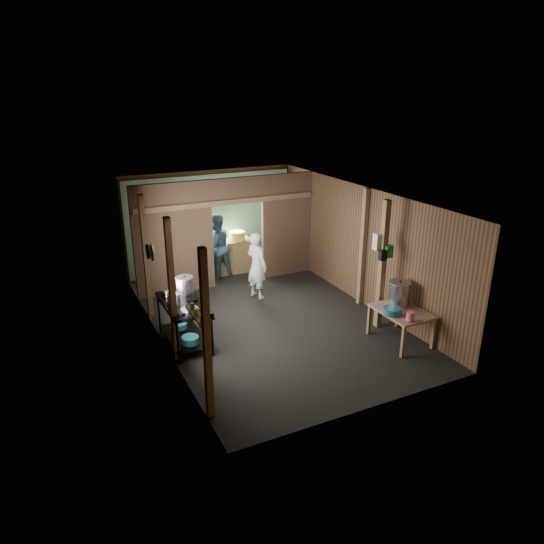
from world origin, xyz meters
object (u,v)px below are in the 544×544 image
pink_bucket (410,316)px  cook (257,265)px  gas_range (184,323)px  stove_pot_large (185,285)px  stock_pot (399,294)px  prep_table (401,326)px  yellow_tub (237,236)px

pink_bucket → cook: size_ratio=0.11×
gas_range → stove_pot_large: stove_pot_large is taller
stock_pot → cook: 3.35m
gas_range → stove_pot_large: bearing=68.2°
prep_table → cook: (-1.57, 3.14, 0.45)m
yellow_tub → gas_range: bearing=-126.3°
gas_range → pink_bucket: gas_range is taller
gas_range → yellow_tub: yellow_tub is taller
stove_pot_large → cook: cook is taller
stove_pot_large → yellow_tub: stove_pot_large is taller
gas_range → stock_pot: (3.81, -1.44, 0.44)m
stock_pot → gas_range: bearing=159.3°
stock_pot → pink_bucket: (-0.26, -0.64, -0.14)m
stock_pot → stove_pot_large: bearing=152.9°
gas_range → pink_bucket: 4.13m
prep_table → stove_pot_large: size_ratio=3.19×
prep_table → yellow_tub: (-1.30, 4.96, 0.64)m
pink_bucket → yellow_tub: size_ratio=0.41×
stove_pot_large → stock_pot: 4.09m
prep_table → stove_pot_large: bearing=149.3°
yellow_tub → cook: cook is taller
stove_pot_large → pink_bucket: 4.22m
prep_table → stove_pot_large: stove_pot_large is taller
stove_pot_large → gas_range: bearing=-111.8°
pink_bucket → cook: 3.81m
stove_pot_large → yellow_tub: (2.24, 2.85, -0.05)m
prep_table → cook: bearing=116.5°
stock_pot → yellow_tub: (-1.40, 4.72, 0.10)m
stock_pot → cook: cook is taller
prep_table → cook: size_ratio=0.70×
yellow_tub → cook: 1.85m
gas_range → cook: (2.14, 1.46, 0.34)m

